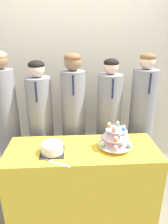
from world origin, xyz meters
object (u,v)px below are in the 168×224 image
student_1 (42,129)px  student_4 (140,124)px  cake_knife (50,161)px  student_3 (108,127)px  round_cake (52,147)px  student_0 (8,125)px  cupcake_stand (115,137)px  student_2 (74,125)px

student_1 → student_4: size_ratio=0.96×
cake_knife → student_3: (0.64, 0.72, -0.03)m
round_cake → student_0: student_0 is taller
cupcake_stand → cake_knife: bearing=-162.7°
student_0 → student_2: 0.78m
student_0 → student_4: size_ratio=1.02×
round_cake → student_2: size_ratio=0.14×
round_cake → student_3: student_3 is taller
cake_knife → student_1: size_ratio=0.17×
student_1 → student_3: bearing=0.0°
student_0 → round_cake: bearing=-45.8°
round_cake → cake_knife: bearing=-94.0°
student_0 → student_2: bearing=0.0°
cake_knife → cupcake_stand: bearing=46.1°
student_1 → student_4: student_4 is taller
cake_knife → student_1: (-0.17, 0.72, -0.04)m
student_4 → round_cake: bearing=-150.4°
student_3 → cake_knife: bearing=-131.6°
cake_knife → student_3: size_ratio=0.17×
cupcake_stand → student_0: (-1.17, 0.53, -0.08)m
student_1 → round_cake: bearing=-72.7°
cupcake_stand → round_cake: bearing=-174.8°
cake_knife → student_3: bearing=77.3°
round_cake → cupcake_stand: bearing=5.2°
round_cake → student_1: 0.62m
student_0 → student_4: student_0 is taller
student_4 → cupcake_stand: bearing=-129.2°
round_cake → student_0: 0.82m
cupcake_stand → student_0: size_ratio=0.20×
student_0 → student_1: size_ratio=1.06×
student_3 → cupcake_stand: bearing=-93.6°
student_1 → student_3: (0.82, 0.00, 0.00)m
round_cake → cupcake_stand: 0.60m
round_cake → student_4: bearing=29.6°
student_3 → student_4: size_ratio=0.96×
student_3 → round_cake: bearing=-137.0°
cupcake_stand → student_0: bearing=155.5°
cupcake_stand → student_4: student_4 is taller
student_2 → student_0: bearing=-180.0°
student_2 → student_4: student_2 is taller
student_1 → cupcake_stand: bearing=-34.3°
cupcake_stand → student_4: bearing=50.8°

